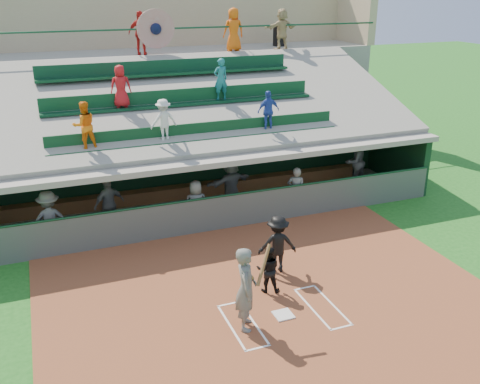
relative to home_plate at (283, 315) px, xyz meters
name	(u,v)px	position (x,y,z in m)	size (l,w,h in m)	color
ground	(283,316)	(0.00, 0.00, -0.04)	(100.00, 100.00, 0.00)	#1A5919
dirt_slab	(274,304)	(0.00, 0.50, -0.03)	(11.00, 9.00, 0.02)	brown
home_plate	(283,315)	(0.00, 0.00, 0.00)	(0.43, 0.43, 0.03)	silver
batters_box_chalk	(283,315)	(0.00, 0.00, -0.01)	(2.65, 1.85, 0.01)	white
dugout_floor	(199,209)	(0.00, 6.75, -0.02)	(16.00, 3.50, 0.04)	gray
concourse_slab	(152,105)	(0.00, 13.50, 2.26)	(20.00, 3.00, 4.60)	gray
grandstand	(169,121)	(-0.01, 10.51, 2.23)	(20.40, 10.40, 7.80)	#535953
batter_at_plate	(246,288)	(-0.97, -0.08, 0.97)	(0.97, 0.84, 1.96)	#545652
catcher	(268,269)	(0.10, 1.12, 0.60)	(0.59, 0.46, 1.22)	black
home_umpire	(278,244)	(0.74, 1.97, 0.78)	(1.02, 0.59, 1.59)	black
dugout_bench	(181,192)	(-0.30, 7.96, 0.23)	(14.85, 0.45, 0.45)	#946036
dugout_player_a	(50,219)	(-4.81, 5.58, 0.87)	(1.12, 0.64, 1.73)	#585A55
dugout_player_b	(109,204)	(-3.04, 6.13, 0.87)	(1.01, 0.42, 1.73)	#60635D
dugout_player_c	(196,205)	(-0.50, 5.30, 0.79)	(0.77, 0.50, 1.57)	#545752
dugout_player_d	(231,184)	(1.03, 6.34, 0.92)	(1.70, 0.54, 1.83)	#60635E
dugout_player_e	(296,191)	(2.90, 5.20, 0.82)	(0.59, 0.39, 1.63)	#585B56
dugout_player_f	(355,162)	(6.11, 6.73, 0.99)	(0.96, 0.75, 1.98)	#545752
trash_bin	(280,36)	(5.96, 13.30, 5.01)	(0.59, 0.59, 0.89)	black
concourse_staff_a	(141,33)	(-0.54, 12.23, 5.40)	(0.98, 0.41, 1.67)	red
concourse_staff_b	(233,30)	(3.27, 12.05, 5.44)	(0.85, 0.56, 1.75)	#E75A0D
concourse_staff_c	(282,29)	(5.49, 12.08, 5.41)	(1.56, 0.50, 1.69)	tan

